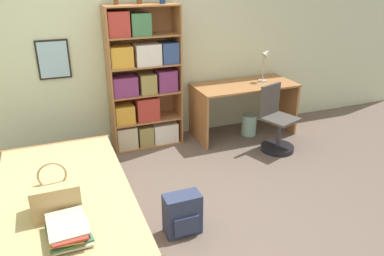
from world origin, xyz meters
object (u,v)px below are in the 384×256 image
object	(u,v)px
waste_bin	(249,125)
desk	(244,98)
desk_chair	(276,129)
bed	(67,212)
handbag	(56,196)
bookcase	(142,84)
book_stack_on_bed	(69,230)
desk_lamp	(266,59)
backpack	(183,214)

from	to	relation	value
waste_bin	desk	bearing A→B (deg)	135.71
desk_chair	bed	bearing A→B (deg)	-163.48
handbag	waste_bin	bearing A→B (deg)	31.66
waste_bin	handbag	bearing A→B (deg)	-148.34
bookcase	bed	bearing A→B (deg)	-125.53
desk_chair	handbag	bearing A→B (deg)	-158.27
book_stack_on_bed	desk	size ratio (longest dim) A/B	0.28
desk_lamp	bookcase	bearing A→B (deg)	175.73
bed	handbag	distance (m)	0.47
waste_bin	desk_lamp	bearing A→B (deg)	20.23
handbag	bookcase	xyz separation A→B (m)	(1.16, 1.84, 0.26)
bed	bookcase	bearing A→B (deg)	54.47
desk	desk_lamp	distance (m)	0.62
bookcase	desk_chair	size ratio (longest dim) A/B	2.12
desk_lamp	waste_bin	distance (m)	0.94
handbag	desk_lamp	world-z (taller)	desk_lamp
bookcase	desk_lamp	distance (m)	1.73
bookcase	desk_chair	xyz separation A→B (m)	(1.54, -0.76, -0.56)
backpack	book_stack_on_bed	bearing A→B (deg)	-163.07
bed	desk_lamp	distance (m)	3.26
bed	book_stack_on_bed	bearing A→B (deg)	-90.46
bed	backpack	bearing A→B (deg)	-20.58
bed	backpack	distance (m)	1.01
bookcase	waste_bin	bearing A→B (deg)	-8.64
book_stack_on_bed	waste_bin	distance (m)	3.25
bookcase	desk_chair	world-z (taller)	bookcase
bookcase	waste_bin	world-z (taller)	bookcase
desk	backpack	xyz separation A→B (m)	(-1.55, -1.74, -0.34)
bed	desk_lamp	xyz separation A→B (m)	(2.81, 1.42, 0.83)
handbag	desk_chair	bearing A→B (deg)	21.73
desk_chair	bookcase	bearing A→B (deg)	153.72
bed	handbag	bearing A→B (deg)	-102.06
handbag	bookcase	distance (m)	2.19
handbag	desk	world-z (taller)	handbag
bookcase	backpack	bearing A→B (deg)	-94.85
bed	waste_bin	size ratio (longest dim) A/B	7.08
desk_chair	book_stack_on_bed	bearing A→B (deg)	-151.70
book_stack_on_bed	desk_lamp	world-z (taller)	desk_lamp
book_stack_on_bed	bed	bearing A→B (deg)	89.54
bookcase	waste_bin	size ratio (longest dim) A/B	6.07
handbag	book_stack_on_bed	size ratio (longest dim) A/B	1.11
bookcase	backpack	size ratio (longest dim) A/B	4.73
bed	book_stack_on_bed	size ratio (longest dim) A/B	5.45
handbag	desk_lamp	size ratio (longest dim) A/B	0.92
bed	waste_bin	world-z (taller)	bed
book_stack_on_bed	waste_bin	bearing A→B (deg)	37.45
desk	desk_chair	bearing A→B (deg)	-75.97
book_stack_on_bed	desk_chair	bearing A→B (deg)	28.30
handbag	book_stack_on_bed	world-z (taller)	handbag
handbag	waste_bin	xyz separation A→B (m)	(2.62, 1.62, -0.43)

